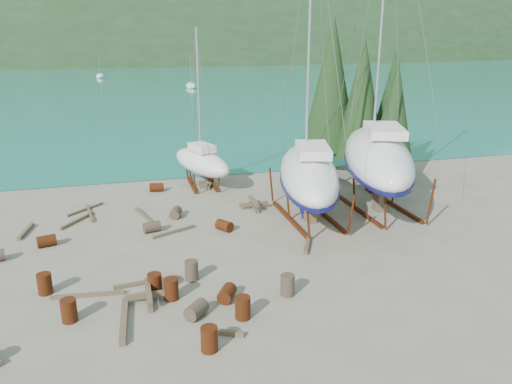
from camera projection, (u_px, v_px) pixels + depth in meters
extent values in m
plane|color=#656150|center=(226.00, 265.00, 22.89)|extent=(600.00, 600.00, 0.00)
plane|color=teal|center=(121.00, 51.00, 312.56)|extent=(700.00, 700.00, 0.00)
ellipsoid|color=#1C3018|center=(121.00, 51.00, 317.16)|extent=(800.00, 360.00, 110.00)
cube|color=beige|center=(72.00, 57.00, 191.97)|extent=(6.00, 5.00, 4.00)
cube|color=#A54C2D|center=(71.00, 49.00, 191.13)|extent=(6.60, 5.60, 1.60)
cube|color=beige|center=(201.00, 55.00, 204.57)|extent=(6.00, 5.00, 4.00)
cube|color=#A54C2D|center=(201.00, 48.00, 203.72)|extent=(6.60, 5.60, 1.60)
cylinder|color=black|center=(358.00, 166.00, 36.83)|extent=(0.36, 0.36, 1.60)
cone|color=black|center=(362.00, 98.00, 35.33)|extent=(3.60, 3.60, 8.40)
cylinder|color=black|center=(389.00, 174.00, 35.41)|extent=(0.36, 0.36, 1.36)
cone|color=black|center=(394.00, 114.00, 34.13)|extent=(3.06, 3.06, 7.14)
cylinder|color=black|center=(328.00, 160.00, 38.26)|extent=(0.36, 0.36, 1.84)
cone|color=black|center=(331.00, 84.00, 36.53)|extent=(4.14, 4.14, 9.66)
cylinder|color=black|center=(387.00, 162.00, 38.53)|extent=(0.36, 0.36, 1.44)
cone|color=black|center=(392.00, 103.00, 37.18)|extent=(3.24, 3.24, 7.56)
ellipsoid|color=silver|center=(191.00, 86.00, 98.86)|extent=(2.00, 5.00, 1.40)
cylinder|color=silver|center=(191.00, 71.00, 98.00)|extent=(0.08, 0.08, 5.00)
ellipsoid|color=silver|center=(100.00, 76.00, 121.92)|extent=(2.00, 5.00, 1.40)
cylinder|color=silver|center=(99.00, 64.00, 121.06)|extent=(0.08, 0.08, 5.00)
ellipsoid|color=silver|center=(308.00, 174.00, 27.94)|extent=(5.83, 11.06, 2.48)
cube|color=#0D0D43|center=(311.00, 190.00, 27.69)|extent=(0.75, 1.91, 1.00)
cube|color=silver|center=(313.00, 150.00, 27.00)|extent=(2.50, 3.53, 0.50)
cylinder|color=silver|center=(309.00, 29.00, 26.10)|extent=(0.14, 0.14, 12.74)
cube|color=#582F0F|center=(289.00, 218.00, 28.43)|extent=(0.18, 5.84, 0.20)
cube|color=#582F0F|center=(324.00, 215.00, 28.98)|extent=(0.18, 5.84, 0.20)
cube|color=brown|center=(311.00, 214.00, 28.11)|extent=(0.50, 0.80, 0.92)
ellipsoid|color=silver|center=(377.00, 157.00, 29.63)|extent=(7.65, 12.88, 2.93)
cube|color=#0D0D43|center=(381.00, 176.00, 29.37)|extent=(1.00, 2.18, 1.00)
cube|color=silver|center=(384.00, 130.00, 28.54)|extent=(3.14, 4.17, 0.50)
cube|color=#582F0F|center=(354.00, 207.00, 30.23)|extent=(0.18, 6.82, 0.20)
cube|color=#582F0F|center=(392.00, 204.00, 30.87)|extent=(0.18, 6.82, 0.20)
cube|color=brown|center=(379.00, 201.00, 29.83)|extent=(0.50, 0.80, 1.19)
ellipsoid|color=silver|center=(201.00, 162.00, 34.41)|extent=(4.18, 6.90, 1.69)
cube|color=#0D0D43|center=(202.00, 169.00, 34.23)|extent=(0.64, 1.20, 1.00)
cube|color=silver|center=(202.00, 148.00, 33.78)|extent=(1.74, 2.25, 0.50)
cylinder|color=silver|center=(198.00, 90.00, 33.24)|extent=(0.14, 0.14, 7.91)
cube|color=#582F0F|center=(192.00, 185.00, 34.71)|extent=(0.18, 3.62, 0.20)
cube|color=#582F0F|center=(212.00, 183.00, 35.08)|extent=(0.18, 3.62, 0.20)
cube|color=brown|center=(203.00, 185.00, 34.57)|extent=(0.50, 0.80, 0.35)
imported|color=navy|center=(304.00, 203.00, 28.52)|extent=(0.60, 0.76, 1.82)
cylinder|color=#2D2823|center=(196.00, 310.00, 18.61)|extent=(1.02, 1.04, 0.58)
cylinder|color=#582F0F|center=(47.00, 241.00, 24.84)|extent=(1.00, 0.78, 0.58)
cylinder|color=#582F0F|center=(209.00, 339.00, 16.58)|extent=(0.58, 0.58, 0.88)
cylinder|color=#582F0F|center=(157.00, 187.00, 33.56)|extent=(0.97, 0.73, 0.58)
cylinder|color=#2D2823|center=(192.00, 270.00, 21.40)|extent=(0.58, 0.58, 0.88)
cylinder|color=#582F0F|center=(224.00, 226.00, 26.82)|extent=(0.98, 1.05, 0.58)
cylinder|color=#582F0F|center=(243.00, 308.00, 18.48)|extent=(0.58, 0.58, 0.88)
cylinder|color=#582F0F|center=(45.00, 284.00, 20.26)|extent=(0.58, 0.58, 0.88)
cylinder|color=#2D2823|center=(152.00, 227.00, 26.65)|extent=(0.98, 0.75, 0.58)
cylinder|color=#582F0F|center=(155.00, 284.00, 20.25)|extent=(0.58, 0.58, 0.88)
cylinder|color=#2D2823|center=(176.00, 213.00, 28.78)|extent=(0.83, 1.02, 0.58)
cylinder|color=#582F0F|center=(227.00, 293.00, 19.79)|extent=(0.93, 1.05, 0.58)
cylinder|color=#582F0F|center=(69.00, 310.00, 18.29)|extent=(0.58, 0.58, 0.88)
cylinder|color=#582F0F|center=(171.00, 289.00, 19.83)|extent=(0.58, 0.58, 0.88)
cylinder|color=#2D2823|center=(288.00, 285.00, 20.15)|extent=(0.58, 0.58, 0.88)
cube|color=brown|center=(85.00, 209.00, 29.97)|extent=(2.03, 1.94, 0.14)
cube|color=brown|center=(307.00, 245.00, 24.86)|extent=(1.07, 1.96, 0.19)
cube|color=brown|center=(26.00, 231.00, 26.57)|extent=(0.56, 2.15, 0.19)
cube|color=brown|center=(88.00, 295.00, 20.11)|extent=(2.90, 0.44, 0.15)
cube|color=brown|center=(146.00, 282.00, 21.14)|extent=(2.71, 0.49, 0.16)
cube|color=brown|center=(210.00, 184.00, 34.86)|extent=(0.85, 2.06, 0.19)
cube|color=brown|center=(223.00, 332.00, 17.57)|extent=(1.44, 0.85, 0.17)
cube|color=brown|center=(144.00, 215.00, 28.98)|extent=(0.89, 2.69, 0.16)
cube|color=brown|center=(174.00, 232.00, 26.55)|extent=(2.38, 1.22, 0.15)
cube|color=brown|center=(90.00, 213.00, 29.37)|extent=(0.61, 3.10, 0.15)
cube|color=brown|center=(124.00, 320.00, 18.28)|extent=(0.40, 3.05, 0.23)
cube|color=brown|center=(77.00, 221.00, 28.14)|extent=(1.72, 2.32, 0.16)
cube|color=brown|center=(149.00, 299.00, 19.73)|extent=(0.20, 1.80, 0.20)
cube|color=brown|center=(149.00, 295.00, 19.67)|extent=(1.80, 0.20, 0.20)
cube|color=brown|center=(148.00, 290.00, 19.61)|extent=(0.20, 1.80, 0.20)
cube|color=brown|center=(254.00, 207.00, 30.27)|extent=(0.20, 1.80, 0.20)
cube|color=brown|center=(254.00, 204.00, 30.21)|extent=(1.80, 0.20, 0.20)
cube|color=brown|center=(254.00, 201.00, 30.15)|extent=(0.20, 1.80, 0.20)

